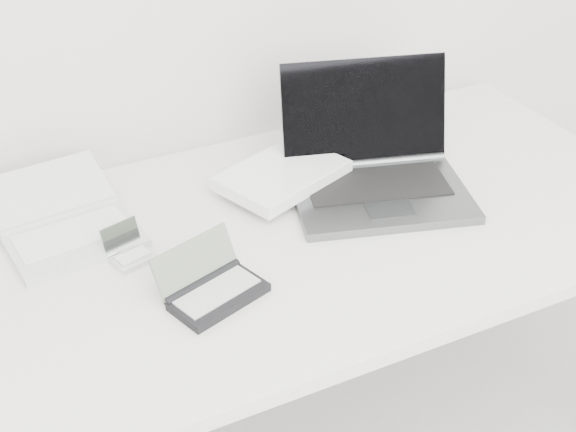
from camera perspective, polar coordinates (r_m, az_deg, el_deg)
name	(u,v)px	position (r m, az deg, el deg)	size (l,w,h in m)	color
desk	(292,246)	(1.66, 0.32, -2.12)	(1.60, 0.80, 0.73)	white
laptop_large	(345,172)	(1.75, 4.11, 3.12)	(0.56, 0.44, 0.25)	#575A5C
netbook_open_white	(67,226)	(1.67, -15.45, -0.70)	(0.28, 0.35, 0.07)	silver
pda_silver	(129,252)	(1.57, -11.22, -2.52)	(0.10, 0.10, 0.06)	silver
palmtop_charcoal	(212,287)	(1.45, -5.43, -5.08)	(0.20, 0.18, 0.09)	black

